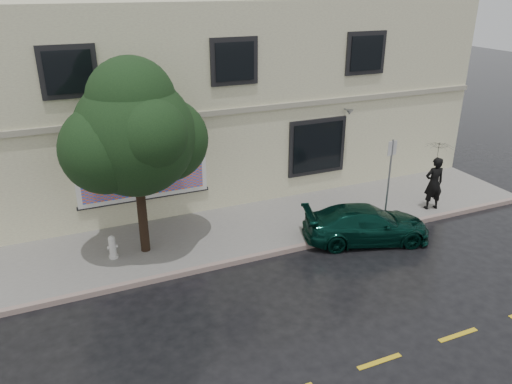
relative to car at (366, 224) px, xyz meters
name	(u,v)px	position (x,y,z in m)	size (l,w,h in m)	color
ground	(302,279)	(-2.88, -1.20, -0.57)	(90.00, 90.00, 0.00)	black
sidewalk	(256,227)	(-2.88, 2.05, -0.50)	(20.00, 3.50, 0.15)	gray
curb	(279,252)	(-2.88, 0.30, -0.50)	(20.00, 0.18, 0.16)	gray
road_marking	(379,361)	(-2.88, -4.70, -0.57)	(19.00, 0.12, 0.01)	gold
building	(199,91)	(-2.88, 7.80, 2.93)	(20.00, 8.12, 7.00)	#EBEBBD
billboard	(143,168)	(-6.08, 3.72, 1.48)	(4.30, 0.16, 2.20)	white
car	(366,224)	(0.00, 0.00, 0.00)	(1.73, 3.92, 1.14)	#072C23
pedestrian	(434,183)	(3.33, 0.84, 0.53)	(0.69, 0.45, 1.90)	black
umbrella	(439,147)	(3.33, 0.84, 1.85)	(1.00, 1.00, 0.74)	black
street_tree	(135,136)	(-6.53, 1.87, 3.11)	(3.33, 3.33, 5.20)	black
fire_hydrant	(113,247)	(-7.48, 1.80, -0.08)	(0.29, 0.27, 0.71)	silver
sign_pole	(389,175)	(1.09, 0.50, 1.29)	(0.36, 0.07, 2.90)	#9EA2A6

